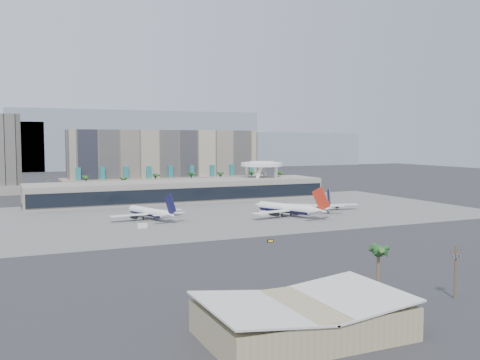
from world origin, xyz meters
name	(u,v)px	position (x,y,z in m)	size (l,w,h in m)	color
ground	(268,231)	(0.00, 0.00, 0.00)	(900.00, 900.00, 0.00)	#232326
apron_pad	(216,213)	(0.00, 55.00, 0.03)	(260.00, 130.00, 0.06)	#5B5B59
mountain_ridge	(111,144)	(27.88, 470.00, 29.89)	(680.00, 60.00, 70.00)	gray
hotel	(166,167)	(10.00, 174.41, 16.81)	(140.00, 30.00, 42.00)	tan
terminal	(181,190)	(0.00, 109.84, 6.52)	(170.00, 32.50, 14.50)	gray
saucer_structure	(261,167)	(55.00, 116.00, 18.45)	(26.00, 26.00, 21.89)	white
palm_row	(174,179)	(7.00, 145.00, 10.50)	(157.80, 2.80, 13.10)	brown
hangar_left	(303,319)	(-45.00, -102.00, 3.20)	(36.65, 22.60, 7.55)	tan
utility_pole	(456,267)	(-2.00, -96.09, 7.14)	(3.20, 0.85, 12.00)	#4C3826
airliner_left	(150,212)	(-34.21, 48.60, 3.31)	(35.46, 36.68, 13.13)	white
airliner_centre	(288,208)	(26.78, 31.56, 3.79)	(39.68, 40.89, 15.02)	white
airliner_right	(323,204)	(53.78, 43.58, 3.22)	(33.75, 34.78, 12.77)	white
service_vehicle_a	(142,226)	(-42.87, 26.72, 0.95)	(3.90, 1.91, 1.91)	silver
service_vehicle_b	(263,213)	(18.14, 39.80, 0.92)	(3.57, 2.04, 1.83)	silver
taxiway_sign	(270,241)	(-9.62, -20.99, 0.50)	(2.24, 0.82, 1.01)	black
near_palm_a	(378,257)	(-16.41, -87.25, 8.92)	(6.00, 6.00, 11.75)	brown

